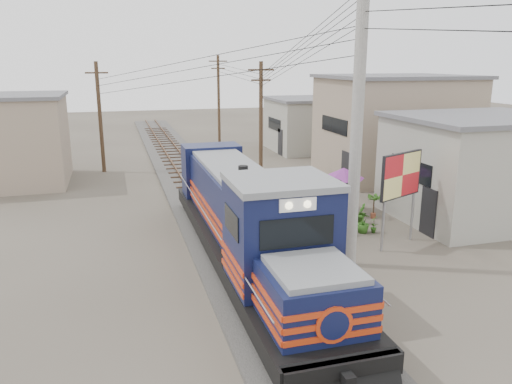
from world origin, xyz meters
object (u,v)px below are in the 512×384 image
object	(u,v)px
locomotive	(248,221)
market_umbrella	(344,173)
billboard	(401,178)
vendor	(337,198)

from	to	relation	value
locomotive	market_umbrella	distance (m)	7.86
billboard	vendor	world-z (taller)	billboard
locomotive	vendor	bearing A→B (deg)	39.19
billboard	market_umbrella	size ratio (longest dim) A/B	1.49
billboard	market_umbrella	xyz separation A→B (m)	(-0.12, 4.64, -0.82)
market_umbrella	billboard	bearing A→B (deg)	-88.49
billboard	market_umbrella	bearing A→B (deg)	66.88
locomotive	billboard	size ratio (longest dim) A/B	4.18
billboard	market_umbrella	world-z (taller)	billboard
market_umbrella	vendor	distance (m)	1.29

